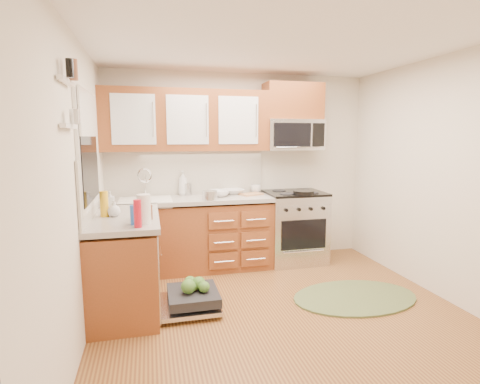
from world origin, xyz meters
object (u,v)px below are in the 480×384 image
object	(u,v)px
stock_pot	(210,195)
bowl_b	(219,193)
sink	(146,210)
range	(294,227)
skillet	(304,193)
cutting_board	(251,194)
dishwasher	(189,300)
bowl_a	(233,192)
paper_towel_roll	(144,209)
cup	(256,189)
rug	(355,297)
upper_cabinets	(186,120)
microwave	(293,135)

from	to	relation	value
stock_pot	bowl_b	bearing A→B (deg)	54.67
bowl_b	sink	bearing A→B (deg)	-178.93
range	skillet	size ratio (longest dim) A/B	3.65
sink	cutting_board	world-z (taller)	cutting_board
dishwasher	bowl_a	world-z (taller)	bowl_a
range	bowl_b	bearing A→B (deg)	179.62
skillet	stock_pot	size ratio (longest dim) A/B	1.42
paper_towel_roll	bowl_b	size ratio (longest dim) A/B	0.99
bowl_a	cup	world-z (taller)	cup
sink	paper_towel_roll	xyz separation A→B (m)	(0.00, -1.29, 0.25)
stock_pot	cutting_board	xyz separation A→B (m)	(0.59, 0.25, -0.05)
cup	dishwasher	bearing A→B (deg)	-128.14
cutting_board	bowl_a	distance (m)	0.25
rug	bowl_b	bearing A→B (deg)	133.21
upper_cabinets	cutting_board	bearing A→B (deg)	-7.26
range	bowl_b	xyz separation A→B (m)	(-1.03, 0.01, 0.49)
microwave	dishwasher	xyz separation A→B (m)	(-1.54, -1.25, -1.60)
upper_cabinets	cup	xyz separation A→B (m)	(0.93, 0.07, -0.90)
rug	bowl_a	xyz separation A→B (m)	(-0.98, 1.45, 0.95)
stock_pot	paper_towel_roll	size ratio (longest dim) A/B	0.71
range	rug	world-z (taller)	range
sink	dishwasher	size ratio (longest dim) A/B	0.89
dishwasher	stock_pot	xyz separation A→B (m)	(0.36, 0.92, 0.88)
rug	cup	xyz separation A→B (m)	(-0.66, 1.50, 0.97)
skillet	cup	distance (m)	0.68
cup	sink	bearing A→B (deg)	-170.99
bowl_b	range	bearing A→B (deg)	-0.38
rug	sink	bearing A→B (deg)	149.03
skillet	cup	xyz separation A→B (m)	(-0.50, 0.46, 0.01)
sink	bowl_a	xyz separation A→B (m)	(1.13, 0.18, 0.16)
microwave	dishwasher	distance (m)	2.55
range	dishwasher	distance (m)	1.95
upper_cabinets	skillet	world-z (taller)	upper_cabinets
dishwasher	cup	distance (m)	1.93
skillet	paper_towel_roll	distance (m)	2.22
range	dishwasher	size ratio (longest dim) A/B	1.36
upper_cabinets	rug	bearing A→B (deg)	-41.89
paper_towel_roll	skillet	bearing A→B (deg)	28.61
dishwasher	skillet	size ratio (longest dim) A/B	2.69
sink	rug	xyz separation A→B (m)	(2.11, -1.27, -0.79)
sink	bowl_a	size ratio (longest dim) A/B	2.29
upper_cabinets	bowl_a	xyz separation A→B (m)	(0.60, 0.03, -0.92)
bowl_a	cup	bearing A→B (deg)	8.87
dishwasher	upper_cabinets	bearing A→B (deg)	83.96
rug	bowl_a	size ratio (longest dim) A/B	4.91
range	sink	world-z (taller)	range
sink	skillet	world-z (taller)	skillet
upper_cabinets	cutting_board	xyz separation A→B (m)	(0.82, -0.10, -0.94)
range	rug	xyz separation A→B (m)	(0.18, -1.28, -0.46)
microwave	bowl_a	distance (m)	1.09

